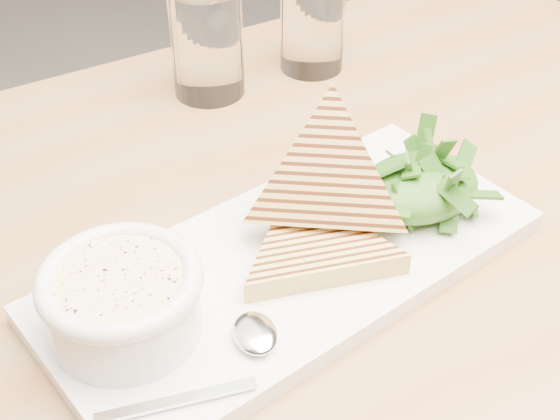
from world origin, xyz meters
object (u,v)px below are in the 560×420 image
table_top (297,246)px  soup_bowl (125,309)px  platter (292,264)px  glass_near (207,42)px  glass_far (312,22)px

table_top → soup_bowl: (-0.17, -0.06, 0.06)m
platter → glass_near: size_ratio=3.45×
platter → soup_bowl: size_ratio=3.78×
platter → glass_near: glass_near is taller
platter → table_top: bearing=55.6°
glass_near → soup_bowl: bearing=-124.3°
table_top → glass_near: 0.26m
platter → glass_far: (0.19, 0.29, 0.05)m
glass_near → table_top: bearing=-98.0°
table_top → soup_bowl: bearing=-162.3°
glass_near → glass_far: glass_near is taller
glass_near → glass_far: (0.13, -0.01, -0.00)m
soup_bowl → platter: bearing=4.0°
soup_bowl → glass_near: size_ratio=0.91×
glass_far → glass_near: bearing=177.3°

